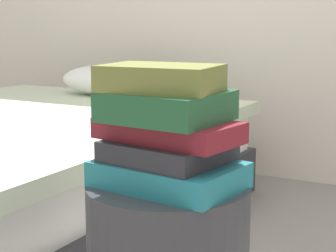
# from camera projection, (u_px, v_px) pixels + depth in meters

# --- Properties ---
(bed) EXTENTS (1.53, 2.00, 0.62)m
(bed) POSITION_uv_depth(u_px,v_px,m) (1.00, 171.00, 2.37)
(bed) COLOR #2D2D33
(bed) RESTS_ON ground_plane
(book_teal) EXTENTS (0.30, 0.23, 0.05)m
(book_teal) POSITION_uv_depth(u_px,v_px,m) (169.00, 174.00, 1.17)
(book_teal) COLOR #1E727F
(book_teal) RESTS_ON side_table
(book_charcoal) EXTENTS (0.25, 0.23, 0.04)m
(book_charcoal) POSITION_uv_depth(u_px,v_px,m) (167.00, 150.00, 1.18)
(book_charcoal) COLOR #28282D
(book_charcoal) RESTS_ON book_teal
(book_maroon) EXTENTS (0.31, 0.20, 0.04)m
(book_maroon) POSITION_uv_depth(u_px,v_px,m) (169.00, 130.00, 1.16)
(book_maroon) COLOR maroon
(book_maroon) RESTS_ON book_charcoal
(book_forest) EXTENTS (0.24, 0.22, 0.06)m
(book_forest) POSITION_uv_depth(u_px,v_px,m) (167.00, 106.00, 1.15)
(book_forest) COLOR #1E512D
(book_forest) RESTS_ON book_maroon
(book_olive) EXTENTS (0.24, 0.18, 0.05)m
(book_olive) POSITION_uv_depth(u_px,v_px,m) (161.00, 78.00, 1.14)
(book_olive) COLOR olive
(book_olive) RESTS_ON book_forest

